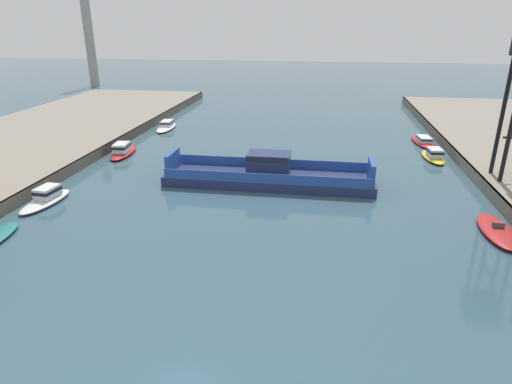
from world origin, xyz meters
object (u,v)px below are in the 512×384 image
object	(u,v)px
moored_boat_near_right	(123,150)
moored_boat_far_right	(434,155)
moored_boat_near_left	(497,230)
moored_boat_mid_left	(423,141)
moored_boat_far_left	(166,126)
smokestack_distant_a	(88,30)
moored_boat_upstream_b	(46,198)
chain_ferry	(269,175)

from	to	relation	value
moored_boat_near_right	moored_boat_far_right	xyz separation A→B (m)	(42.62, 4.38, -0.05)
moored_boat_near_left	moored_boat_mid_left	bearing A→B (deg)	90.89
moored_boat_far_left	smokestack_distant_a	world-z (taller)	smokestack_distant_a
moored_boat_mid_left	moored_boat_far_left	xyz separation A→B (m)	(-42.29, 3.51, 0.06)
moored_boat_upstream_b	smokestack_distant_a	world-z (taller)	smokestack_distant_a
moored_boat_near_right	smokestack_distant_a	world-z (taller)	smokestack_distant_a
moored_boat_upstream_b	smokestack_distant_a	distance (m)	92.33
moored_boat_mid_left	moored_boat_far_left	world-z (taller)	moored_boat_far_left
moored_boat_near_left	moored_boat_far_left	distance (m)	54.94
moored_boat_far_left	chain_ferry	bearing A→B (deg)	-49.71
smokestack_distant_a	moored_boat_near_left	bearing A→B (deg)	-45.49
moored_boat_mid_left	moored_boat_far_left	size ratio (longest dim) A/B	1.06
chain_ferry	moored_boat_far_left	bearing A→B (deg)	130.29
moored_boat_near_right	moored_boat_upstream_b	size ratio (longest dim) A/B	1.14
moored_boat_far_left	moored_boat_upstream_b	xyz separation A→B (m)	(-0.64, -34.29, 0.13)
moored_boat_far_left	moored_boat_near_left	bearing A→B (deg)	-38.88
moored_boat_near_right	smokestack_distant_a	bearing A→B (deg)	120.53
moored_boat_far_right	chain_ferry	bearing A→B (deg)	-148.07
moored_boat_far_right	moored_boat_upstream_b	xyz separation A→B (m)	(-42.71, -22.31, 0.03)
chain_ferry	moored_boat_mid_left	bearing A→B (deg)	45.53
moored_boat_near_left	moored_boat_upstream_b	xyz separation A→B (m)	(-43.41, 0.20, 0.33)
chain_ferry	moored_boat_near_left	bearing A→B (deg)	-23.75
moored_boat_near_right	smokestack_distant_a	distance (m)	76.70
moored_boat_near_right	moored_boat_far_right	distance (m)	42.85
moored_boat_near_left	moored_boat_far_right	distance (m)	22.52
moored_boat_mid_left	moored_boat_far_right	bearing A→B (deg)	-91.48
moored_boat_far_left	smokestack_distant_a	xyz separation A→B (m)	(-38.81, 48.49, 14.78)
moored_boat_near_right	moored_boat_upstream_b	bearing A→B (deg)	-90.27
chain_ferry	moored_boat_mid_left	size ratio (longest dim) A/B	2.79
moored_boat_far_right	moored_boat_far_left	bearing A→B (deg)	164.10
moored_boat_far_right	smokestack_distant_a	bearing A→B (deg)	143.21
moored_boat_near_right	moored_boat_far_left	distance (m)	16.37
moored_boat_near_left	moored_boat_far_left	world-z (taller)	moored_boat_far_left
chain_ferry	moored_boat_near_right	world-z (taller)	chain_ferry
moored_boat_near_right	moored_boat_mid_left	xyz separation A→B (m)	(42.84, 12.85, -0.21)
chain_ferry	moored_boat_mid_left	xyz separation A→B (m)	(21.10, 21.49, -0.66)
moored_boat_near_right	moored_boat_far_right	world-z (taller)	moored_boat_near_right
moored_boat_far_right	moored_boat_upstream_b	bearing A→B (deg)	-152.42
chain_ferry	moored_boat_far_left	size ratio (longest dim) A/B	2.96
moored_boat_far_left	moored_boat_far_right	distance (m)	43.75
smokestack_distant_a	moored_boat_upstream_b	bearing A→B (deg)	-65.25
moored_boat_upstream_b	moored_boat_near_right	bearing A→B (deg)	89.73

